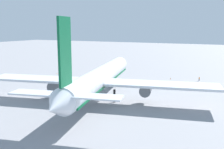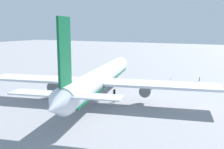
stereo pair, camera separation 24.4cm
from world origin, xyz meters
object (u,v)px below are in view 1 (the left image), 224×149
Objects in this scene: airliner at (99,78)px; traffic_cone_0 at (57,73)px; traffic_cone_1 at (171,79)px; ground_worker_0 at (199,79)px.

traffic_cone_0 is (31.41, 41.55, -6.61)m from airliner.
traffic_cone_1 is (43.23, -11.67, -6.61)m from airliner.
ground_worker_0 is 3.07× the size of traffic_cone_0.
traffic_cone_1 is at bearing -77.48° from traffic_cone_0.
traffic_cone_0 is 54.52m from traffic_cone_1.
ground_worker_0 is 66.50m from traffic_cone_0.
airliner is 52.51m from traffic_cone_0.
traffic_cone_0 is (-13.82, 65.05, -0.58)m from ground_worker_0.
ground_worker_0 is 3.07× the size of traffic_cone_1.
airliner is 130.01× the size of traffic_cone_1.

